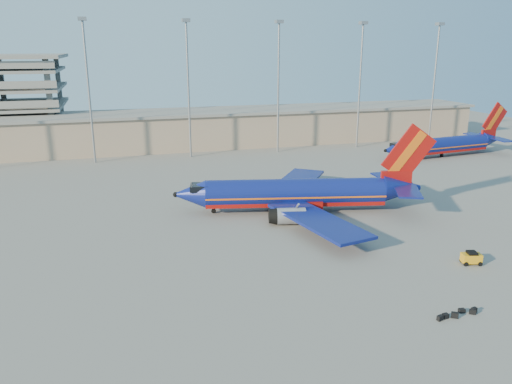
# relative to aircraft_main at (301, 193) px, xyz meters

# --- Properties ---
(ground) EXTENTS (220.00, 220.00, 0.00)m
(ground) POSITION_rel_aircraft_main_xyz_m (-4.32, -3.92, -2.72)
(ground) COLOR slate
(ground) RESTS_ON ground
(terminal_building) EXTENTS (122.00, 16.00, 8.50)m
(terminal_building) POSITION_rel_aircraft_main_xyz_m (5.68, 54.08, 1.60)
(terminal_building) COLOR gray
(terminal_building) RESTS_ON ground
(light_mast_row) EXTENTS (101.60, 1.60, 28.65)m
(light_mast_row) POSITION_rel_aircraft_main_xyz_m (0.68, 42.08, 14.84)
(light_mast_row) COLOR gray
(light_mast_row) RESTS_ON ground
(aircraft_main) EXTENTS (37.10, 35.30, 12.72)m
(aircraft_main) POSITION_rel_aircraft_main_xyz_m (0.00, 0.00, 0.00)
(aircraft_main) COLOR navy
(aircraft_main) RESTS_ON ground
(aircraft_second) EXTENTS (33.25, 12.89, 11.28)m
(aircraft_second) POSITION_rel_aircraft_main_xyz_m (44.23, 26.81, -0.13)
(aircraft_second) COLOR navy
(aircraft_second) RESTS_ON ground
(baggage_tug) EXTENTS (2.31, 1.73, 1.49)m
(baggage_tug) POSITION_rel_aircraft_main_xyz_m (11.31, -22.54, -1.94)
(baggage_tug) COLOR #CB8F12
(baggage_tug) RESTS_ON ground
(luggage_pile) EXTENTS (4.33, 1.15, 0.52)m
(luggage_pile) POSITION_rel_aircraft_main_xyz_m (2.65, -31.55, -2.49)
(luggage_pile) COLOR black
(luggage_pile) RESTS_ON ground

